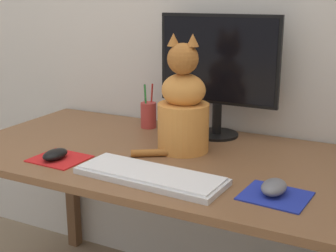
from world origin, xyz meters
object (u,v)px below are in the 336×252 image
at_px(computer_mouse_right, 274,187).
at_px(computer_mouse_left, 55,154).
at_px(keyboard, 150,175).
at_px(pen_cup, 148,115).
at_px(monitor, 218,68).
at_px(cat, 183,109).

bearing_deg(computer_mouse_right, computer_mouse_left, -175.87).
relative_size(keyboard, computer_mouse_right, 4.43).
height_order(keyboard, computer_mouse_right, computer_mouse_right).
bearing_deg(pen_cup, keyboard, -60.32).
bearing_deg(keyboard, pen_cup, 123.05).
bearing_deg(monitor, pen_cup, -176.64).
height_order(monitor, computer_mouse_right, monitor).
bearing_deg(monitor, cat, -100.16).
bearing_deg(computer_mouse_right, pen_cup, 145.60).
xyz_separation_m(cat, pen_cup, (-0.25, 0.21, -0.10)).
relative_size(monitor, pen_cup, 2.57).
relative_size(monitor, computer_mouse_right, 4.44).
height_order(computer_mouse_left, cat, cat).
relative_size(keyboard, pen_cup, 2.57).
xyz_separation_m(monitor, computer_mouse_right, (0.34, -0.45, -0.24)).
bearing_deg(pen_cup, computer_mouse_right, -34.40).
height_order(monitor, pen_cup, monitor).
xyz_separation_m(computer_mouse_right, pen_cup, (-0.64, 0.44, 0.03)).
bearing_deg(cat, computer_mouse_left, -151.61).
bearing_deg(monitor, computer_mouse_left, -126.58).
xyz_separation_m(computer_mouse_left, pen_cup, (0.08, 0.49, 0.03)).
height_order(computer_mouse_left, pen_cup, pen_cup).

